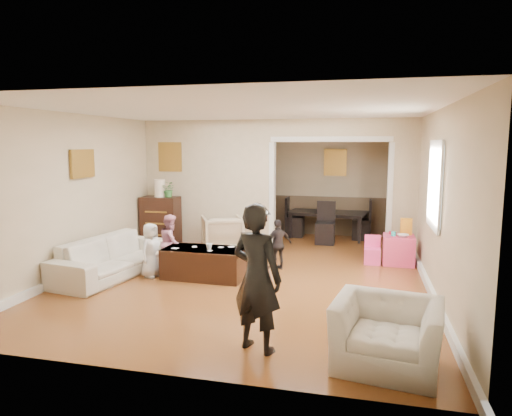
% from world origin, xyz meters
% --- Properties ---
extents(floor, '(7.00, 7.00, 0.00)m').
position_xyz_m(floor, '(0.00, 0.00, 0.00)').
color(floor, '#A7632B').
rests_on(floor, ground).
extents(partition_left, '(2.75, 0.18, 2.60)m').
position_xyz_m(partition_left, '(-1.38, 1.80, 1.30)').
color(partition_left, beige).
rests_on(partition_left, ground).
extents(partition_right, '(0.55, 0.18, 2.60)m').
position_xyz_m(partition_right, '(2.48, 1.80, 1.30)').
color(partition_right, beige).
rests_on(partition_right, ground).
extents(partition_header, '(2.22, 0.18, 0.35)m').
position_xyz_m(partition_header, '(1.10, 1.80, 2.42)').
color(partition_header, beige).
rests_on(partition_header, partition_right).
extents(window_pane, '(0.03, 0.95, 1.10)m').
position_xyz_m(window_pane, '(2.73, -0.40, 1.55)').
color(window_pane, white).
rests_on(window_pane, ground).
extents(framed_art_partition, '(0.45, 0.03, 0.55)m').
position_xyz_m(framed_art_partition, '(-2.20, 1.70, 1.85)').
color(framed_art_partition, brown).
rests_on(framed_art_partition, partition_left).
extents(framed_art_sofa_wall, '(0.03, 0.55, 0.40)m').
position_xyz_m(framed_art_sofa_wall, '(-2.71, -0.60, 1.80)').
color(framed_art_sofa_wall, brown).
extents(framed_art_alcove, '(0.45, 0.03, 0.55)m').
position_xyz_m(framed_art_alcove, '(1.10, 3.44, 1.70)').
color(framed_art_alcove, brown).
extents(sofa, '(1.17, 2.24, 0.62)m').
position_xyz_m(sofa, '(-2.15, -0.72, 0.31)').
color(sofa, beige).
rests_on(sofa, ground).
extents(armchair_back, '(1.02, 1.03, 0.71)m').
position_xyz_m(armchair_back, '(-0.96, 1.33, 0.35)').
color(armchair_back, '#C8B08B').
rests_on(armchair_back, ground).
extents(armchair_front, '(1.11, 1.01, 0.64)m').
position_xyz_m(armchair_front, '(2.01, -2.85, 0.32)').
color(armchair_front, beige).
rests_on(armchair_front, ground).
extents(dresser, '(0.76, 0.43, 1.04)m').
position_xyz_m(dresser, '(-2.32, 1.41, 0.52)').
color(dresser, black).
rests_on(dresser, ground).
extents(table_lamp, '(0.22, 0.22, 0.36)m').
position_xyz_m(table_lamp, '(-2.32, 1.41, 1.22)').
color(table_lamp, '#FFEBCF').
rests_on(table_lamp, dresser).
extents(potted_plant, '(0.29, 0.25, 0.32)m').
position_xyz_m(potted_plant, '(-2.12, 1.41, 1.20)').
color(potted_plant, '#367433').
rests_on(potted_plant, dresser).
extents(coffee_table, '(1.29, 0.68, 0.48)m').
position_xyz_m(coffee_table, '(-0.68, -0.50, 0.24)').
color(coffee_table, '#381C11').
rests_on(coffee_table, ground).
extents(coffee_cup, '(0.10, 0.10, 0.09)m').
position_xyz_m(coffee_cup, '(-0.58, -0.55, 0.52)').
color(coffee_cup, white).
rests_on(coffee_cup, coffee_table).
extents(play_table, '(0.54, 0.54, 0.51)m').
position_xyz_m(play_table, '(2.39, 1.10, 0.26)').
color(play_table, '#DE3A6B').
rests_on(play_table, ground).
extents(cereal_box, '(0.20, 0.07, 0.30)m').
position_xyz_m(cereal_box, '(2.51, 1.20, 0.66)').
color(cereal_box, yellow).
rests_on(cereal_box, play_table).
extents(cyan_cup, '(0.08, 0.08, 0.08)m').
position_xyz_m(cyan_cup, '(2.29, 1.05, 0.55)').
color(cyan_cup, '#2AD6C5').
rests_on(cyan_cup, play_table).
extents(toy_block, '(0.10, 0.08, 0.05)m').
position_xyz_m(toy_block, '(2.27, 1.22, 0.54)').
color(toy_block, '#B41630').
rests_on(toy_block, play_table).
extents(play_bowl, '(0.21, 0.21, 0.05)m').
position_xyz_m(play_bowl, '(2.44, 0.98, 0.54)').
color(play_bowl, white).
rests_on(play_bowl, play_table).
extents(dining_table, '(1.84, 1.20, 0.60)m').
position_xyz_m(dining_table, '(0.98, 3.10, 0.30)').
color(dining_table, black).
rests_on(dining_table, ground).
extents(adult_person, '(0.66, 0.54, 1.54)m').
position_xyz_m(adult_person, '(0.72, -2.80, 0.77)').
color(adult_person, black).
rests_on(adult_person, ground).
extents(child_kneel_a, '(0.36, 0.47, 0.87)m').
position_xyz_m(child_kneel_a, '(-1.53, -0.65, 0.44)').
color(child_kneel_a, silver).
rests_on(child_kneel_a, ground).
extents(child_kneel_b, '(0.49, 0.55, 0.95)m').
position_xyz_m(child_kneel_b, '(-1.38, -0.20, 0.48)').
color(child_kneel_b, pink).
rests_on(child_kneel_b, ground).
extents(child_toddler, '(0.53, 0.48, 0.86)m').
position_xyz_m(child_toddler, '(0.37, 0.25, 0.43)').
color(child_toddler, black).
rests_on(child_toddler, ground).
extents(craft_papers, '(0.96, 0.45, 0.00)m').
position_xyz_m(craft_papers, '(-0.67, -0.46, 0.48)').
color(craft_papers, white).
rests_on(craft_papers, coffee_table).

